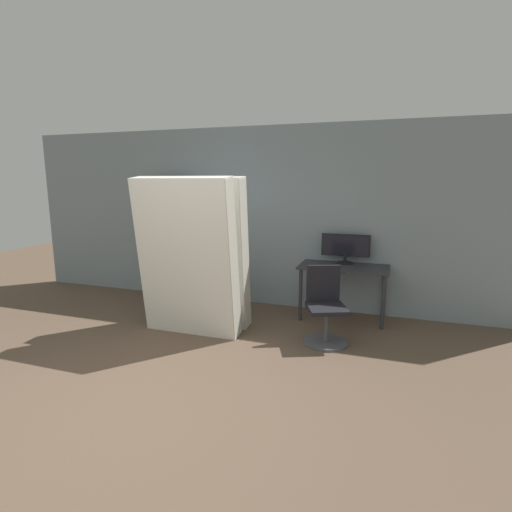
% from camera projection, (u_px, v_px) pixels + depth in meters
% --- Properties ---
extents(ground_plane, '(16.00, 16.00, 0.00)m').
position_uv_depth(ground_plane, '(120.00, 415.00, 3.30)').
color(ground_plane, brown).
extents(wall_back, '(8.00, 0.06, 2.70)m').
position_uv_depth(wall_back, '(253.00, 217.00, 6.14)').
color(wall_back, gray).
rests_on(wall_back, ground).
extents(desk, '(1.21, 0.62, 0.75)m').
position_uv_depth(desk, '(344.00, 274.00, 5.49)').
color(desk, '#2D2D33').
rests_on(desk, ground).
extents(monitor, '(0.67, 0.23, 0.42)m').
position_uv_depth(monitor, '(345.00, 247.00, 5.59)').
color(monitor, black).
rests_on(monitor, desk).
extents(office_chair, '(0.58, 0.58, 0.91)m').
position_uv_depth(office_chair, '(325.00, 313.00, 4.73)').
color(office_chair, '#4C4C51').
rests_on(office_chair, ground).
extents(bookshelf, '(0.74, 0.25, 1.91)m').
position_uv_depth(bookshelf, '(170.00, 240.00, 6.55)').
color(bookshelf, black).
rests_on(bookshelf, ground).
extents(mattress_near, '(1.24, 0.46, 1.96)m').
position_uv_depth(mattress_near, '(187.00, 258.00, 4.85)').
color(mattress_near, silver).
rests_on(mattress_near, ground).
extents(mattress_far, '(1.24, 0.42, 1.96)m').
position_uv_depth(mattress_far, '(202.00, 253.00, 5.20)').
color(mattress_far, silver).
rests_on(mattress_far, ground).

